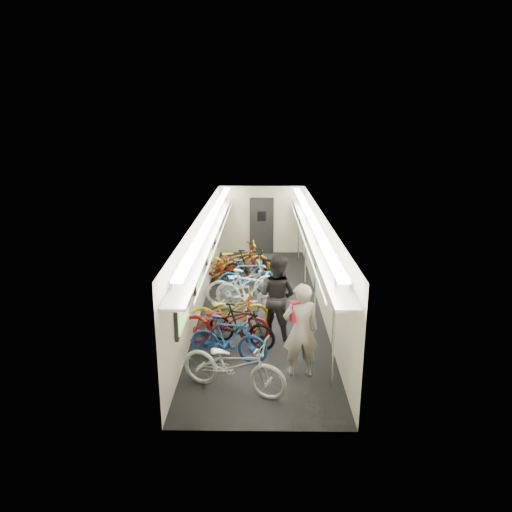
{
  "coord_description": "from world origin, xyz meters",
  "views": [
    {
      "loc": [
        0.03,
        -10.93,
        4.54
      ],
      "look_at": [
        -0.14,
        0.59,
        1.15
      ],
      "focal_mm": 32.0,
      "sensor_mm": 36.0,
      "label": 1
    }
  ],
  "objects_px": {
    "bicycle_0": "(234,365)",
    "backpack": "(298,311)",
    "passenger_near": "(301,330)",
    "passenger_mid": "(277,296)",
    "bicycle_1": "(228,339)"
  },
  "relations": [
    {
      "from": "bicycle_0",
      "to": "passenger_near",
      "type": "bearing_deg",
      "value": -43.69
    },
    {
      "from": "bicycle_1",
      "to": "passenger_mid",
      "type": "bearing_deg",
      "value": -25.88
    },
    {
      "from": "bicycle_0",
      "to": "bicycle_1",
      "type": "relative_size",
      "value": 1.23
    },
    {
      "from": "backpack",
      "to": "passenger_near",
      "type": "bearing_deg",
      "value": -16.29
    },
    {
      "from": "bicycle_0",
      "to": "backpack",
      "type": "bearing_deg",
      "value": -42.37
    },
    {
      "from": "bicycle_1",
      "to": "passenger_near",
      "type": "xyz_separation_m",
      "value": [
        1.36,
        -0.5,
        0.43
      ]
    },
    {
      "from": "passenger_near",
      "to": "bicycle_1",
      "type": "bearing_deg",
      "value": -24.79
    },
    {
      "from": "bicycle_0",
      "to": "backpack",
      "type": "relative_size",
      "value": 5.15
    },
    {
      "from": "bicycle_1",
      "to": "backpack",
      "type": "distance_m",
      "value": 1.6
    },
    {
      "from": "passenger_mid",
      "to": "bicycle_1",
      "type": "bearing_deg",
      "value": 79.64
    },
    {
      "from": "bicycle_1",
      "to": "backpack",
      "type": "height_order",
      "value": "backpack"
    },
    {
      "from": "bicycle_0",
      "to": "backpack",
      "type": "distance_m",
      "value": 1.48
    },
    {
      "from": "passenger_near",
      "to": "passenger_mid",
      "type": "relative_size",
      "value": 0.98
    },
    {
      "from": "bicycle_0",
      "to": "passenger_mid",
      "type": "xyz_separation_m",
      "value": [
        0.81,
        2.21,
        0.41
      ]
    },
    {
      "from": "bicycle_1",
      "to": "passenger_mid",
      "type": "height_order",
      "value": "passenger_mid"
    }
  ]
}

